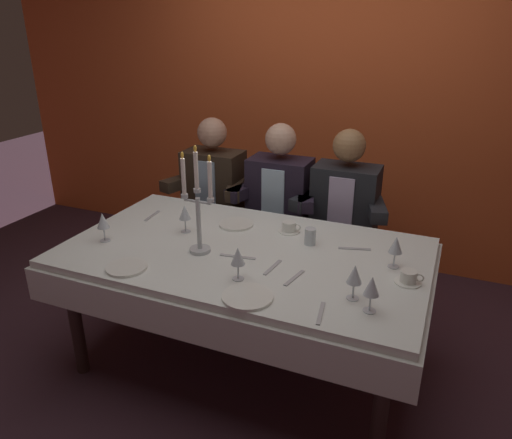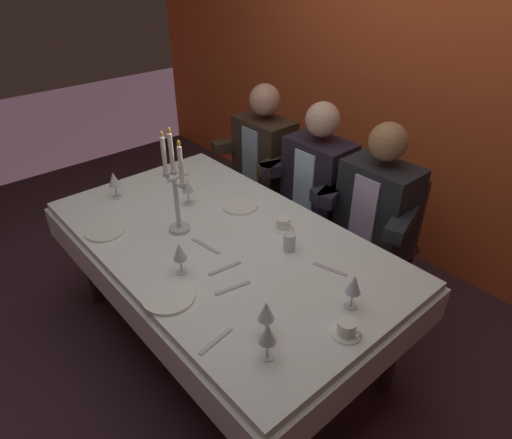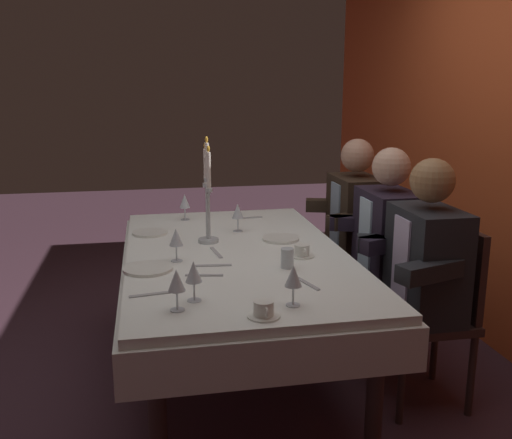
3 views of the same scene
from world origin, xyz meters
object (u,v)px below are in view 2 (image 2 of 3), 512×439
(dining_table, at_px, (222,256))
(wine_glass_1, at_px, (268,334))
(dinner_plate_1, at_px, (240,206))
(wine_glass_4, at_px, (114,180))
(wine_glass_0, at_px, (266,312))
(wine_glass_2, at_px, (187,186))
(wine_glass_3, at_px, (354,285))
(wine_glass_5, at_px, (180,252))
(seated_diner_2, at_px, (378,206))
(dinner_plate_0, at_px, (169,297))
(dinner_plate_2, at_px, (105,231))
(seated_diner_0, at_px, (265,154))
(coffee_cup_0, at_px, (347,329))
(water_tumbler_0, at_px, (289,242))
(coffee_cup_1, at_px, (284,224))
(seated_diner_1, at_px, (318,179))
(candelabra, at_px, (176,191))

(dining_table, xyz_separation_m, wine_glass_1, (0.73, -0.34, 0.23))
(dinner_plate_1, bearing_deg, wine_glass_4, -139.97)
(wine_glass_0, bearing_deg, wine_glass_2, 161.86)
(wine_glass_1, bearing_deg, wine_glass_3, 85.48)
(dinner_plate_1, distance_m, wine_glass_5, 0.66)
(wine_glass_1, xyz_separation_m, seated_diner_2, (-0.39, 1.22, -0.12))
(dinner_plate_0, relative_size, wine_glass_0, 1.39)
(dinner_plate_2, height_order, seated_diner_0, seated_diner_0)
(wine_glass_5, xyz_separation_m, coffee_cup_0, (0.74, 0.28, -0.09))
(wine_glass_0, bearing_deg, wine_glass_5, -175.82)
(wine_glass_5, bearing_deg, water_tumbler_0, 68.42)
(dining_table, bearing_deg, coffee_cup_1, 64.76)
(dinner_plate_0, xyz_separation_m, wine_glass_0, (0.43, 0.18, 0.11))
(wine_glass_0, xyz_separation_m, wine_glass_4, (-1.39, 0.06, 0.00))
(seated_diner_2, bearing_deg, dinner_plate_0, -95.16)
(coffee_cup_0, bearing_deg, dining_table, 177.99)
(seated_diner_0, distance_m, seated_diner_1, 0.51)
(coffee_cup_1, bearing_deg, water_tumbler_0, -35.90)
(wine_glass_0, relative_size, wine_glass_1, 1.00)
(dinner_plate_1, xyz_separation_m, seated_diner_1, (0.05, 0.61, -0.01))
(dinner_plate_2, distance_m, seated_diner_0, 1.33)
(water_tumbler_0, height_order, seated_diner_0, seated_diner_0)
(wine_glass_1, bearing_deg, dining_table, 155.05)
(wine_glass_4, distance_m, coffee_cup_1, 1.04)
(coffee_cup_1, relative_size, seated_diner_1, 0.11)
(seated_diner_0, bearing_deg, coffee_cup_1, -36.27)
(coffee_cup_0, bearing_deg, water_tumbler_0, 157.62)
(dinner_plate_2, relative_size, seated_diner_0, 0.16)
(dinner_plate_1, bearing_deg, dining_table, -57.29)
(candelabra, relative_size, coffee_cup_1, 4.32)
(dining_table, xyz_separation_m, coffee_cup_0, (0.85, -0.03, 0.15))
(candelabra, height_order, dinner_plate_1, candelabra)
(water_tumbler_0, bearing_deg, seated_diner_1, 121.87)
(water_tumbler_0, xyz_separation_m, seated_diner_0, (-0.94, 0.69, -0.05))
(candelabra, relative_size, dinner_plate_0, 2.49)
(candelabra, height_order, seated_diner_1, candelabra)
(water_tumbler_0, bearing_deg, wine_glass_2, -170.44)
(wine_glass_0, xyz_separation_m, wine_glass_5, (-0.53, -0.04, 0.00))
(dining_table, xyz_separation_m, dinner_plate_0, (0.22, -0.44, 0.13))
(dining_table, distance_m, coffee_cup_0, 0.86)
(seated_diner_0, distance_m, seated_diner_2, 0.98)
(dinner_plate_1, xyz_separation_m, wine_glass_5, (0.28, -0.58, 0.11))
(wine_glass_5, distance_m, seated_diner_1, 1.22)
(wine_glass_0, xyz_separation_m, seated_diner_0, (-1.28, 1.15, -0.12))
(wine_glass_3, xyz_separation_m, seated_diner_0, (-1.40, 0.78, -0.12))
(candelabra, height_order, wine_glass_1, candelabra)
(coffee_cup_1, height_order, seated_diner_2, seated_diner_2)
(dinner_plate_0, relative_size, wine_glass_1, 1.39)
(wine_glass_5, distance_m, water_tumbler_0, 0.54)
(dinner_plate_2, relative_size, water_tumbler_0, 2.16)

